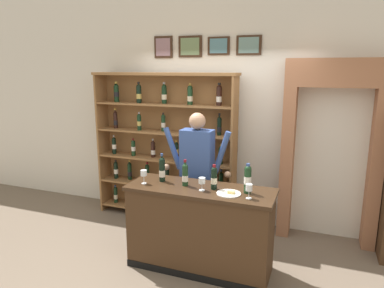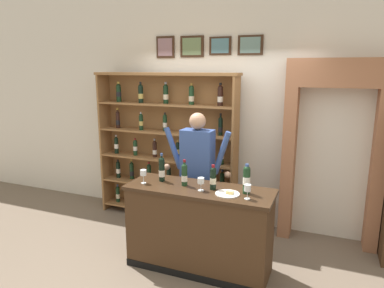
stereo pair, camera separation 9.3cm
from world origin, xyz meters
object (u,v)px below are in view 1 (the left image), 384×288
Objects in this scene: tasting_bottle_brunello at (185,174)px; cheese_plate at (229,193)px; wine_shelf at (165,143)px; tasting_counter at (200,228)px; tasting_bottle_rosso at (248,178)px; wine_glass_left at (249,188)px; shopkeeper at (197,165)px; tasting_bottle_grappa at (214,178)px; tasting_bottle_vin_santo at (162,169)px; wine_glass_spare at (202,181)px; wine_glass_center at (144,174)px.

cheese_plate is at bearing -9.86° from tasting_bottle_brunello.
wine_shelf is at bearing 136.68° from cheese_plate.
tasting_bottle_rosso is (0.52, 0.03, 0.64)m from tasting_counter.
wine_shelf is at bearing 139.94° from wine_glass_left.
shopkeeper is 1.02m from wine_glass_left.
cheese_plate is at bearing -148.24° from tasting_bottle_rosso.
tasting_bottle_grappa is at bearing -177.81° from tasting_bottle_rosso.
wine_shelf is 1.80m from cheese_plate.
wine_glass_left is (1.06, -0.19, -0.04)m from tasting_bottle_vin_santo.
shopkeeper is at bearing -40.73° from wine_shelf.
wine_glass_left reaches higher than wine_glass_spare.
tasting_bottle_grappa is 1.91× the size of wine_glass_spare.
wine_glass_spare is at bearing 179.04° from cheese_plate.
cheese_plate reaches higher than tasting_counter.
wine_glass_center is (-1.16, -0.12, -0.04)m from tasting_bottle_rosso.
wine_glass_left is (1.21, -0.04, -0.01)m from wine_glass_center.
tasting_counter is 0.82m from tasting_bottle_rosso.
tasting_counter is 10.26× the size of wine_glass_center.
tasting_bottle_grappa is at bearing 154.69° from cheese_plate.
cheese_plate is at bearing -9.55° from tasting_bottle_vin_santo.
wine_glass_left is at bearing -40.06° from wine_shelf.
tasting_bottle_grappa is at bearing 7.46° from wine_glass_center.
tasting_bottle_vin_santo is 0.55m from wine_glass_spare.
wine_glass_left is (0.75, -0.14, -0.02)m from tasting_bottle_brunello.
wine_glass_center reaches higher than wine_glass_left.
tasting_bottle_rosso reaches higher than tasting_bottle_brunello.
tasting_bottle_grappa reaches higher than tasting_counter.
wine_glass_spare is 0.95× the size of wine_glass_left.
wine_glass_spare is 0.32m from cheese_plate.
shopkeeper is 6.23× the size of tasting_bottle_grappa.
tasting_bottle_vin_santo is at bearing 44.55° from wine_glass_center.
tasting_counter is at bearing -4.66° from tasting_bottle_brunello.
wine_shelf is 1.34× the size of tasting_counter.
shopkeeper is 5.18× the size of tasting_bottle_vin_santo.
shopkeeper is 0.83m from cheese_plate.
tasting_bottle_vin_santo reaches higher than tasting_bottle_rosso.
tasting_bottle_grappa is 0.44m from wine_glass_left.
wine_glass_left is (0.05, -0.16, -0.05)m from tasting_bottle_rosso.
tasting_bottle_brunello is 0.70m from tasting_bottle_rosso.
tasting_bottle_vin_santo is 0.31m from tasting_bottle_brunello.
tasting_counter is at bearing 122.62° from wine_glass_spare.
wine_glass_center is (-0.42, -0.61, 0.02)m from shopkeeper.
wine_glass_center is at bearing -179.22° from cheese_plate.
wine_glass_left is at bearing -1.77° from wine_glass_center.
shopkeeper is (-0.22, 0.52, 0.58)m from tasting_counter.
wine_glass_spare is (0.69, 0.02, -0.01)m from wine_glass_center.
tasting_bottle_grappa is 1.73× the size of wine_glass_center.
tasting_bottle_rosso is 2.22× the size of wine_glass_spare.
shopkeeper is 11.93× the size of wine_glass_spare.
cheese_plate is at bearing -12.53° from tasting_counter.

